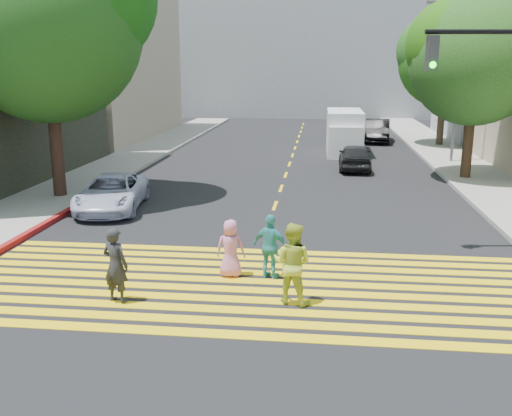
% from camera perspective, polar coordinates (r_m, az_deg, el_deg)
% --- Properties ---
extents(ground, '(120.00, 120.00, 0.00)m').
position_cam_1_polar(ground, '(11.97, -1.66, -10.00)').
color(ground, black).
extents(sidewalk_left, '(3.00, 40.00, 0.15)m').
position_cam_1_polar(sidewalk_left, '(34.67, -10.48, 5.81)').
color(sidewalk_left, gray).
rests_on(sidewalk_left, ground).
extents(sidewalk_right, '(3.00, 60.00, 0.15)m').
position_cam_1_polar(sidewalk_right, '(27.16, 21.21, 2.87)').
color(sidewalk_right, gray).
rests_on(sidewalk_right, ground).
extents(curb_red, '(0.20, 8.00, 0.16)m').
position_cam_1_polar(curb_red, '(19.44, -19.58, -1.09)').
color(curb_red, maroon).
rests_on(curb_red, ground).
extents(crosswalk, '(13.40, 5.30, 0.01)m').
position_cam_1_polar(crosswalk, '(13.13, -0.87, -7.73)').
color(crosswalk, yellow).
rests_on(crosswalk, ground).
extents(lane_line, '(0.12, 34.40, 0.01)m').
position_cam_1_polar(lane_line, '(33.71, 3.80, 5.67)').
color(lane_line, yellow).
rests_on(lane_line, ground).
extents(building_left_tan, '(12.00, 16.00, 10.00)m').
position_cam_1_polar(building_left_tan, '(42.62, -18.34, 13.49)').
color(building_left_tan, tan).
rests_on(building_left_tan, ground).
extents(backdrop_block, '(30.00, 8.00, 12.00)m').
position_cam_1_polar(backdrop_block, '(58.85, 5.19, 15.04)').
color(backdrop_block, gray).
rests_on(backdrop_block, ground).
extents(tree_left, '(7.69, 7.15, 9.78)m').
position_cam_1_polar(tree_left, '(22.32, -20.06, 17.63)').
color(tree_left, black).
rests_on(tree_left, ground).
extents(tree_right_near, '(7.00, 6.69, 8.04)m').
position_cam_1_polar(tree_right_near, '(26.31, 21.32, 14.33)').
color(tree_right_near, black).
rests_on(tree_right_near, ground).
extents(tree_right_far, '(6.58, 6.12, 8.16)m').
position_cam_1_polar(tree_right_far, '(37.18, 18.58, 14.28)').
color(tree_right_far, '#3E311E').
rests_on(tree_right_far, ground).
extents(pedestrian_man, '(0.69, 0.56, 1.63)m').
position_cam_1_polar(pedestrian_man, '(12.34, -13.86, -5.59)').
color(pedestrian_man, '#262627').
rests_on(pedestrian_man, ground).
extents(pedestrian_woman, '(1.00, 0.88, 1.75)m').
position_cam_1_polar(pedestrian_woman, '(11.96, 3.63, -5.55)').
color(pedestrian_woman, '#B4C537').
rests_on(pedestrian_woman, ground).
extents(pedestrian_child, '(0.70, 0.47, 1.39)m').
position_cam_1_polar(pedestrian_child, '(13.47, -2.55, -4.05)').
color(pedestrian_child, '#C96E9B').
rests_on(pedestrian_child, ground).
extents(pedestrian_extra, '(0.98, 0.69, 1.55)m').
position_cam_1_polar(pedestrian_extra, '(13.33, 1.49, -3.90)').
color(pedestrian_extra, teal).
rests_on(pedestrian_extra, ground).
extents(white_sedan, '(2.57, 4.56, 1.20)m').
position_cam_1_polar(white_sedan, '(20.40, -14.22, 1.49)').
color(white_sedan, silver).
rests_on(white_sedan, ground).
extents(dark_car_near, '(1.57, 3.75, 1.27)m').
position_cam_1_polar(dark_car_near, '(27.97, 9.86, 5.08)').
color(dark_car_near, black).
rests_on(dark_car_near, ground).
extents(silver_car, '(1.86, 4.44, 1.28)m').
position_cam_1_polar(silver_car, '(41.50, 8.68, 7.99)').
color(silver_car, '#8D90A1').
rests_on(silver_car, ground).
extents(dark_car_parked, '(1.98, 4.61, 1.48)m').
position_cam_1_polar(dark_car_parked, '(38.76, 12.02, 7.57)').
color(dark_car_parked, black).
rests_on(dark_car_parked, ground).
extents(white_van, '(1.97, 5.15, 2.42)m').
position_cam_1_polar(white_van, '(33.12, 8.83, 7.38)').
color(white_van, silver).
rests_on(white_van, ground).
extents(street_lamp, '(1.83, 0.20, 8.11)m').
position_cam_1_polar(street_lamp, '(30.64, 19.27, 12.84)').
color(street_lamp, slate).
rests_on(street_lamp, ground).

